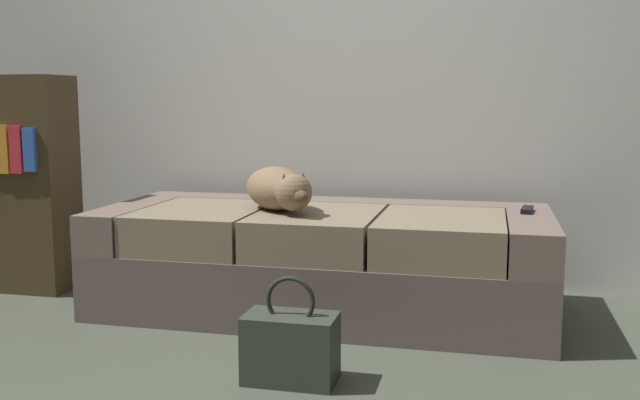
% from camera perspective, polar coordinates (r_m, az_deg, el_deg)
% --- Properties ---
extents(back_wall, '(6.40, 0.10, 2.80)m').
position_cam_1_polar(back_wall, '(3.89, 2.40, 14.23)').
color(back_wall, silver).
rests_on(back_wall, ground).
extents(couch, '(2.05, 0.88, 0.48)m').
position_cam_1_polar(couch, '(3.33, 0.20, -4.85)').
color(couch, '#63534F').
rests_on(couch, ground).
extents(dog_tan, '(0.46, 0.52, 0.20)m').
position_cam_1_polar(dog_tan, '(3.23, -3.28, 0.90)').
color(dog_tan, '#82664A').
rests_on(dog_tan, couch).
extents(tv_remote, '(0.06, 0.15, 0.02)m').
position_cam_1_polar(tv_remote, '(3.33, 16.22, -0.75)').
color(tv_remote, black).
rests_on(tv_remote, couch).
extents(handbag, '(0.32, 0.18, 0.38)m').
position_cam_1_polar(handbag, '(2.53, -2.36, -11.63)').
color(handbag, '#333A30').
rests_on(handbag, ground).
extents(bookshelf, '(0.56, 0.30, 1.10)m').
position_cam_1_polar(bookshelf, '(3.99, -22.98, 1.25)').
color(bookshelf, '#443620').
rests_on(bookshelf, ground).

